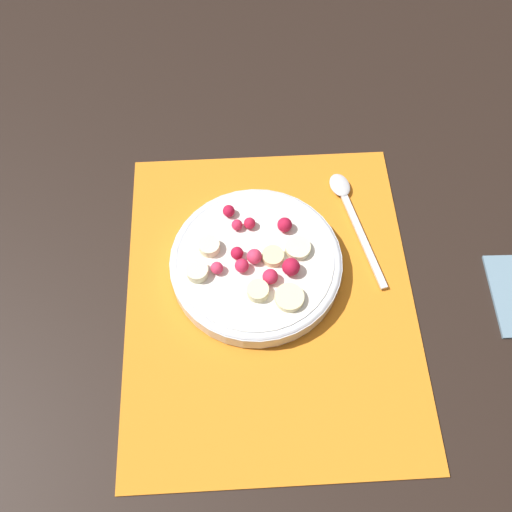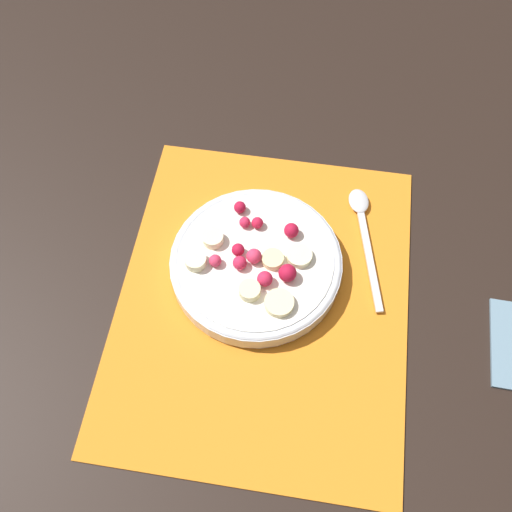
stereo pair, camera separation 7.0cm
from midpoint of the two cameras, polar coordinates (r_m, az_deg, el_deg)
name	(u,v)px [view 1 (the left image)]	position (r m, az deg, el deg)	size (l,w,h in m)	color
ground_plane	(270,298)	(0.71, -1.38, -4.48)	(3.00, 3.00, 0.00)	black
placemat	(270,297)	(0.71, -1.38, -4.38)	(0.44, 0.36, 0.01)	orange
fruit_bowl	(256,263)	(0.71, -2.79, -0.94)	(0.21, 0.21, 0.05)	silver
spoon	(349,206)	(0.77, 6.73, 4.80)	(0.18, 0.06, 0.01)	silver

